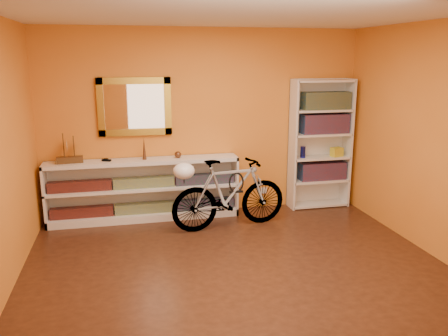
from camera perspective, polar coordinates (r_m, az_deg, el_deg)
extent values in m
cube|color=black|center=(4.97, 1.81, -12.66)|extent=(4.50, 4.00, 0.01)
cube|color=silver|center=(4.47, 2.07, 18.88)|extent=(4.50, 4.00, 0.01)
cube|color=orange|center=(6.48, -2.53, 5.68)|extent=(4.50, 0.01, 2.60)
cube|color=orange|center=(5.55, 25.14, 3.05)|extent=(0.01, 4.00, 2.60)
cube|color=olive|center=(6.31, -11.09, 7.51)|extent=(0.98, 0.06, 0.78)
cube|color=silver|center=(6.89, 4.98, -2.81)|extent=(0.09, 0.02, 0.09)
cube|color=black|center=(6.44, -9.83, -4.91)|extent=(2.50, 0.13, 0.14)
cube|color=navy|center=(6.33, -9.96, -1.78)|extent=(2.50, 0.13, 0.14)
imported|color=black|center=(6.28, -14.44, 0.83)|extent=(0.00, 0.00, 0.00)
cone|color=#56321D|center=(6.25, -9.94, 2.42)|extent=(0.05, 0.05, 0.31)
sphere|color=#56321D|center=(6.30, -5.78, 1.67)|extent=(0.09, 0.09, 0.09)
cube|color=maroon|center=(6.99, 12.15, -0.33)|extent=(0.70, 0.22, 0.26)
cube|color=maroon|center=(6.86, 12.44, 5.43)|extent=(0.70, 0.22, 0.28)
cube|color=#16394E|center=(6.82, 12.59, 8.22)|extent=(0.70, 0.22, 0.25)
cylinder|color=#151C95|center=(6.78, 9.82, 1.98)|extent=(0.07, 0.07, 0.17)
cube|color=maroon|center=(6.75, 10.52, 7.98)|extent=(0.17, 0.17, 0.18)
cube|color=gold|center=(6.98, 13.89, 1.96)|extent=(0.19, 0.16, 0.13)
imported|color=silver|center=(5.96, 0.70, -3.21)|extent=(0.62, 1.63, 0.94)
ellipsoid|color=white|center=(5.69, -5.04, -0.37)|extent=(0.27, 0.26, 0.21)
torus|color=black|center=(5.96, 1.54, -1.82)|extent=(0.20, 0.02, 0.20)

